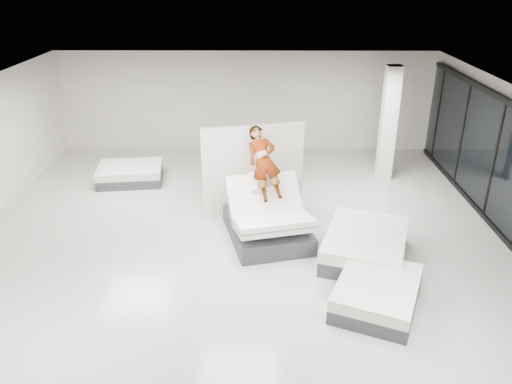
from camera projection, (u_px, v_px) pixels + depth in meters
room at (237, 190)px, 9.70m from camera, size 14.00×14.04×3.20m
hero_bed at (267, 221)px, 11.05m from camera, size 2.11×2.49×1.41m
person at (264, 176)px, 10.96m from camera, size 1.01×1.74×1.33m
remote at (278, 190)px, 10.78m from camera, size 0.08×0.15×0.08m
divider_panel at (253, 170)px, 11.96m from camera, size 2.42×0.59×2.22m
flat_bed_right_far at (365, 245)px, 10.34m from camera, size 2.14×2.48×0.57m
flat_bed_right_near at (377, 293)px, 8.89m from camera, size 1.94×2.17×0.49m
flat_bed_left_far at (130, 174)px, 14.06m from camera, size 1.89×1.51×0.48m
column at (388, 124)px, 13.77m from camera, size 0.40×0.40×3.20m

